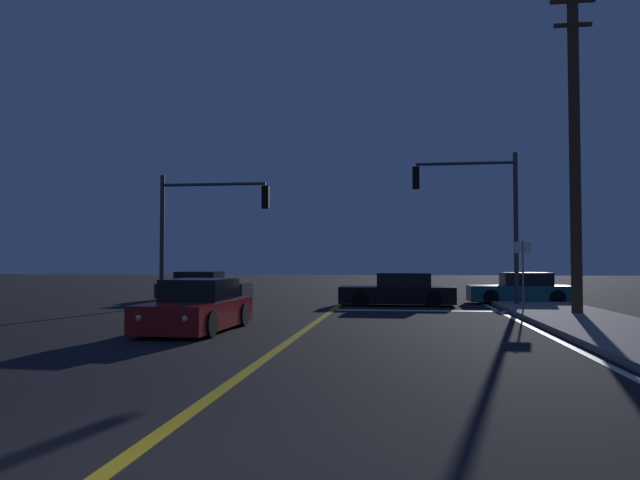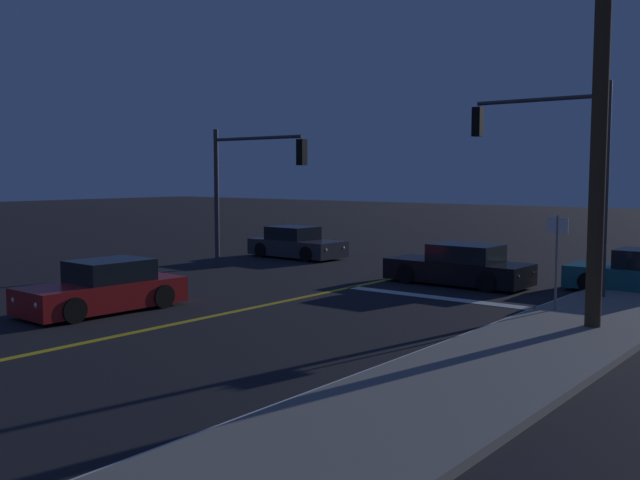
{
  "view_description": "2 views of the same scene",
  "coord_description": "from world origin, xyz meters",
  "px_view_note": "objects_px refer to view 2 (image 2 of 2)",
  "views": [
    {
      "loc": [
        2.46,
        -4.6,
        1.78
      ],
      "look_at": [
        -0.6,
        18.7,
        2.64
      ],
      "focal_mm": 34.04,
      "sensor_mm": 36.0,
      "label": 1
    },
    {
      "loc": [
        13.31,
        -0.5,
        3.57
      ],
      "look_at": [
        -0.11,
        16.47,
        1.62
      ],
      "focal_mm": 40.51,
      "sensor_mm": 36.0,
      "label": 2
    }
  ],
  "objects_px": {
    "traffic_signal_far_left": "(248,175)",
    "utility_pole_right": "(601,82)",
    "traffic_signal_near_right": "(556,156)",
    "car_lead_oncoming_black": "(459,267)",
    "car_parked_curb_charcoal": "(296,244)",
    "street_sign_corner": "(557,249)",
    "car_far_approaching_red": "(104,289)"
  },
  "relations": [
    {
      "from": "traffic_signal_far_left",
      "to": "utility_pole_right",
      "type": "xyz_separation_m",
      "value": [
        13.53,
        -2.85,
        2.03
      ]
    },
    {
      "from": "traffic_signal_near_right",
      "to": "car_lead_oncoming_black",
      "type": "bearing_deg",
      "value": -6.32
    },
    {
      "from": "car_far_approaching_red",
      "to": "traffic_signal_far_left",
      "type": "xyz_separation_m",
      "value": [
        -2.59,
        8.16,
        3.0
      ]
    },
    {
      "from": "traffic_signal_far_left",
      "to": "car_far_approaching_red",
      "type": "bearing_deg",
      "value": -72.36
    },
    {
      "from": "traffic_signal_near_right",
      "to": "street_sign_corner",
      "type": "bearing_deg",
      "value": 111.97
    },
    {
      "from": "traffic_signal_near_right",
      "to": "traffic_signal_far_left",
      "type": "relative_size",
      "value": 1.16
    },
    {
      "from": "traffic_signal_far_left",
      "to": "car_lead_oncoming_black",
      "type": "bearing_deg",
      "value": 12.69
    },
    {
      "from": "car_lead_oncoming_black",
      "to": "traffic_signal_far_left",
      "type": "relative_size",
      "value": 0.9
    },
    {
      "from": "car_far_approaching_red",
      "to": "utility_pole_right",
      "type": "height_order",
      "value": "utility_pole_right"
    },
    {
      "from": "car_parked_curb_charcoal",
      "to": "traffic_signal_far_left",
      "type": "xyz_separation_m",
      "value": [
        1.41,
        -4.4,
        3.0
      ]
    },
    {
      "from": "car_lead_oncoming_black",
      "to": "utility_pole_right",
      "type": "relative_size",
      "value": 0.43
    },
    {
      "from": "traffic_signal_near_right",
      "to": "utility_pole_right",
      "type": "height_order",
      "value": "utility_pole_right"
    },
    {
      "from": "car_lead_oncoming_black",
      "to": "traffic_signal_near_right",
      "type": "xyz_separation_m",
      "value": [
        3.21,
        -0.35,
        3.53
      ]
    },
    {
      "from": "traffic_signal_far_left",
      "to": "street_sign_corner",
      "type": "relative_size",
      "value": 2.08
    },
    {
      "from": "car_far_approaching_red",
      "to": "utility_pole_right",
      "type": "xyz_separation_m",
      "value": [
        10.94,
        5.3,
        5.04
      ]
    },
    {
      "from": "car_lead_oncoming_black",
      "to": "street_sign_corner",
      "type": "height_order",
      "value": "street_sign_corner"
    },
    {
      "from": "car_parked_curb_charcoal",
      "to": "street_sign_corner",
      "type": "height_order",
      "value": "street_sign_corner"
    },
    {
      "from": "utility_pole_right",
      "to": "car_lead_oncoming_black",
      "type": "bearing_deg",
      "value": 141.22
    },
    {
      "from": "car_far_approaching_red",
      "to": "traffic_signal_far_left",
      "type": "relative_size",
      "value": 0.82
    },
    {
      "from": "traffic_signal_far_left",
      "to": "utility_pole_right",
      "type": "distance_m",
      "value": 13.98
    },
    {
      "from": "traffic_signal_near_right",
      "to": "car_parked_curb_charcoal",
      "type": "bearing_deg",
      "value": -13.58
    },
    {
      "from": "car_lead_oncoming_black",
      "to": "car_far_approaching_red",
      "type": "relative_size",
      "value": 1.09
    },
    {
      "from": "car_lead_oncoming_black",
      "to": "utility_pole_right",
      "type": "xyz_separation_m",
      "value": [
        5.74,
        -4.61,
        5.03
      ]
    },
    {
      "from": "traffic_signal_near_right",
      "to": "street_sign_corner",
      "type": "relative_size",
      "value": 2.41
    },
    {
      "from": "car_parked_curb_charcoal",
      "to": "car_lead_oncoming_black",
      "type": "distance_m",
      "value": 9.58
    },
    {
      "from": "traffic_signal_far_left",
      "to": "utility_pole_right",
      "type": "relative_size",
      "value": 0.48
    },
    {
      "from": "car_parked_curb_charcoal",
      "to": "traffic_signal_near_right",
      "type": "relative_size",
      "value": 0.7
    },
    {
      "from": "traffic_signal_near_right",
      "to": "traffic_signal_far_left",
      "type": "height_order",
      "value": "traffic_signal_near_right"
    },
    {
      "from": "car_lead_oncoming_black",
      "to": "utility_pole_right",
      "type": "distance_m",
      "value": 8.92
    },
    {
      "from": "car_parked_curb_charcoal",
      "to": "car_far_approaching_red",
      "type": "bearing_deg",
      "value": 19.61
    },
    {
      "from": "car_lead_oncoming_black",
      "to": "utility_pole_right",
      "type": "bearing_deg",
      "value": -127.95
    },
    {
      "from": "car_far_approaching_red",
      "to": "street_sign_corner",
      "type": "distance_m",
      "value": 11.74
    }
  ]
}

